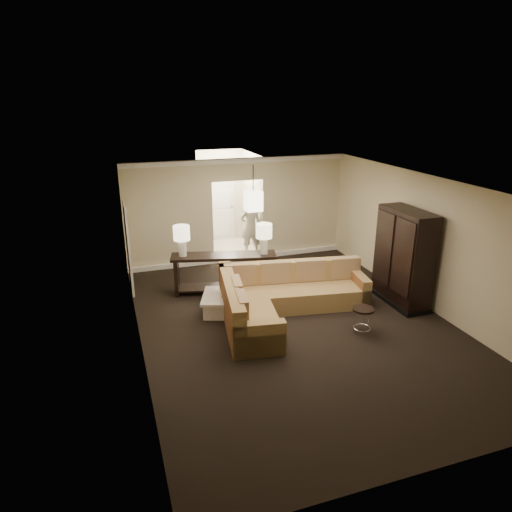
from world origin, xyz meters
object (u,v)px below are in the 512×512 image
object	(u,v)px
sectional_sofa	(281,298)
person	(251,224)
drink_table	(363,315)
armoire	(403,260)
console_table	(224,270)
coffee_table	(226,303)

from	to	relation	value
sectional_sofa	person	distance (m)	3.87
drink_table	person	distance (m)	5.07
armoire	person	distance (m)	4.59
console_table	person	xyz separation A→B (m)	(1.39, 2.30, 0.37)
coffee_table	sectional_sofa	bearing A→B (deg)	-24.90
drink_table	armoire	bearing A→B (deg)	31.99
sectional_sofa	person	xyz separation A→B (m)	(0.57, 3.79, 0.54)
coffee_table	armoire	bearing A→B (deg)	-11.44
sectional_sofa	armoire	distance (m)	2.80
coffee_table	console_table	bearing A→B (deg)	76.76
armoire	drink_table	world-z (taller)	armoire
drink_table	sectional_sofa	bearing A→B (deg)	135.20
sectional_sofa	drink_table	bearing A→B (deg)	-36.06
console_table	drink_table	size ratio (longest dim) A/B	4.78
sectional_sofa	coffee_table	size ratio (longest dim) A/B	2.86
console_table	armoire	xyz separation A→B (m)	(3.53, -1.76, 0.46)
person	armoire	bearing A→B (deg)	120.86
console_table	person	size ratio (longest dim) A/B	1.33
drink_table	console_table	bearing A→B (deg)	127.01
console_table	armoire	world-z (taller)	armoire
sectional_sofa	armoire	xyz separation A→B (m)	(2.71, -0.27, 0.63)
coffee_table	console_table	distance (m)	1.09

